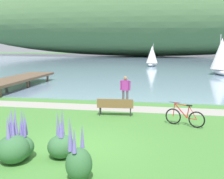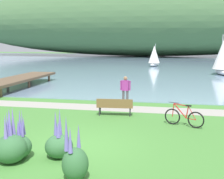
# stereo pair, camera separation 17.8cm
# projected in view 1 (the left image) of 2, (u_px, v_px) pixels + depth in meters

# --- Properties ---
(ground_plane) EXTENTS (200.00, 200.00, 0.00)m
(ground_plane) POSITION_uv_depth(u_px,v_px,m) (81.00, 146.00, 9.90)
(ground_plane) COLOR #478438
(bay_water) EXTENTS (180.00, 80.00, 0.04)m
(bay_water) POSITION_uv_depth(u_px,v_px,m) (150.00, 61.00, 56.36)
(bay_water) COLOR #7A99B2
(bay_water) RESTS_ON ground
(distant_hillside) EXTENTS (113.07, 28.00, 19.53)m
(distant_hillside) POSITION_uv_depth(u_px,v_px,m) (142.00, 21.00, 78.07)
(distant_hillside) COLOR #42663D
(distant_hillside) RESTS_ON bay_water
(shoreline_path) EXTENTS (60.00, 1.50, 0.01)m
(shoreline_path) POSITION_uv_depth(u_px,v_px,m) (112.00, 108.00, 15.74)
(shoreline_path) COLOR #A39E93
(shoreline_path) RESTS_ON ground
(park_bench_near_camera) EXTENTS (1.83, 0.63, 0.88)m
(park_bench_near_camera) POSITION_uv_depth(u_px,v_px,m) (115.00, 106.00, 14.02)
(park_bench_near_camera) COLOR brown
(park_bench_near_camera) RESTS_ON ground
(bicycle_leaning_near_bench) EXTENTS (1.66, 0.72, 1.01)m
(bicycle_leaning_near_bench) POSITION_uv_depth(u_px,v_px,m) (185.00, 117.00, 12.29)
(bicycle_leaning_near_bench) COLOR black
(bicycle_leaning_near_bench) RESTS_ON ground
(person_at_shoreline) EXTENTS (0.61, 0.25, 1.71)m
(person_at_shoreline) POSITION_uv_depth(u_px,v_px,m) (125.00, 89.00, 16.29)
(person_at_shoreline) COLOR #4C4C51
(person_at_shoreline) RESTS_ON ground
(echium_bush_closest_to_camera) EXTENTS (0.71, 0.71, 1.77)m
(echium_bush_closest_to_camera) POSITION_uv_depth(u_px,v_px,m) (78.00, 161.00, 7.36)
(echium_bush_closest_to_camera) COLOR #386B3D
(echium_bush_closest_to_camera) RESTS_ON ground
(echium_bush_beside_closest) EXTENTS (0.89, 0.89, 1.58)m
(echium_bush_beside_closest) POSITION_uv_depth(u_px,v_px,m) (20.00, 146.00, 8.79)
(echium_bush_beside_closest) COLOR #386B3D
(echium_bush_beside_closest) RESTS_ON ground
(echium_bush_mid_cluster) EXTENTS (0.88, 0.88, 1.58)m
(echium_bush_mid_cluster) POSITION_uv_depth(u_px,v_px,m) (61.00, 145.00, 8.86)
(echium_bush_mid_cluster) COLOR #386B3D
(echium_bush_mid_cluster) RESTS_ON ground
(echium_bush_far_cluster) EXTENTS (0.98, 0.98, 1.70)m
(echium_bush_far_cluster) POSITION_uv_depth(u_px,v_px,m) (13.00, 147.00, 8.46)
(echium_bush_far_cluster) COLOR #386B3D
(echium_bush_far_cluster) RESTS_ON ground
(sailboat_nearest_to_shore) EXTENTS (2.51, 3.96, 4.56)m
(sailboat_nearest_to_shore) POSITION_uv_depth(u_px,v_px,m) (221.00, 56.00, 31.89)
(sailboat_nearest_to_shore) COLOR white
(sailboat_nearest_to_shore) RESTS_ON bay_water
(sailboat_toward_hillside) EXTENTS (2.22, 3.11, 3.52)m
(sailboat_toward_hillside) POSITION_uv_depth(u_px,v_px,m) (152.00, 56.00, 43.83)
(sailboat_toward_hillside) COLOR white
(sailboat_toward_hillside) RESTS_ON bay_water
(pier_dock) EXTENTS (2.40, 10.00, 0.80)m
(pier_dock) POSITION_uv_depth(u_px,v_px,m) (17.00, 79.00, 22.92)
(pier_dock) COLOR brown
(pier_dock) RESTS_ON ground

